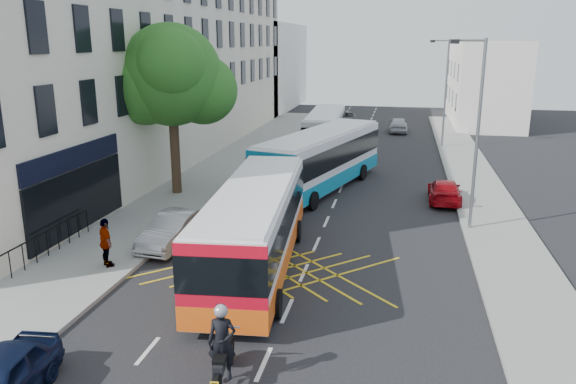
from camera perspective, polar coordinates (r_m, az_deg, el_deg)
The scene contains 19 objects.
ground at distance 15.08m, azimuth -2.48°, elevation -17.07°, with size 120.00×120.00×0.00m, color black.
pavement_left at distance 30.79m, azimuth -11.18°, elevation -0.15°, with size 5.00×70.00×0.15m, color gray.
pavement_right at distance 28.83m, azimuth 19.69°, elevation -1.81°, with size 3.00×70.00×0.15m, color gray.
terrace_main at distance 40.68m, azimuth -13.81°, elevation 12.89°, with size 8.30×45.00×13.50m.
terrace_far at distance 69.59m, azimuth -2.87°, elevation 12.59°, with size 8.00×20.00×10.00m, color silver.
building_right at distance 61.01m, azimuth 19.18°, elevation 10.50°, with size 6.00×18.00×8.00m, color silver.
street_tree at distance 29.77m, azimuth -11.84°, elevation 11.45°, with size 6.30×5.70×8.80m.
lamp_near at distance 24.80m, azimuth 18.54°, elevation 6.42°, with size 1.45×0.15×8.00m.
lamp_far at distance 44.61m, azimuth 15.61°, elevation 10.18°, with size 1.45×0.15×8.00m.
railings at distance 23.04m, azimuth -23.28°, elevation -4.67°, with size 0.08×5.60×1.14m, color black, non-canonical shape.
bus_near at distance 20.13m, azimuth -3.38°, elevation -3.47°, with size 3.52×11.16×3.09m.
bus_mid at distance 31.06m, azimuth 3.36°, elevation 3.33°, with size 5.73×11.78×3.23m.
bus_far at distance 42.76m, azimuth 3.80°, elevation 6.34°, with size 2.96×10.48×2.91m.
motorbike at distance 13.96m, azimuth -6.69°, elevation -15.32°, with size 0.78×2.35×2.09m.
parked_car_silver at distance 23.12m, azimuth -11.44°, elevation -3.75°, with size 1.43×4.09×1.35m, color #A5A6AC.
red_hatchback at distance 29.92m, azimuth 15.61°, elevation 0.11°, with size 1.60×3.94×1.14m, color #A4070F.
distant_car_grey at distance 56.28m, azimuth 5.92°, elevation 7.46°, with size 2.05×4.44×1.23m, color #424449.
distant_car_silver at distance 52.09m, azimuth 11.15°, elevation 6.72°, with size 1.62×4.04×1.38m, color #B0B3B8.
pedestrian_far at distance 21.16m, azimuth -18.02°, elevation -4.92°, with size 1.05×0.44×1.80m, color gray.
Camera 1 is at (3.15, -12.37, 8.03)m, focal length 35.00 mm.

